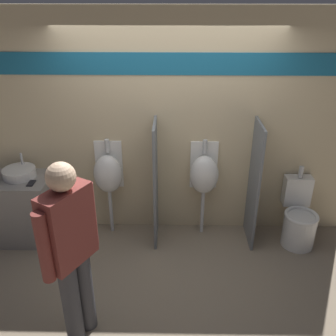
% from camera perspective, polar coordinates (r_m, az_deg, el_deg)
% --- Properties ---
extents(ground_plane, '(16.00, 16.00, 0.00)m').
position_cam_1_polar(ground_plane, '(4.58, -0.04, -12.78)').
color(ground_plane, gray).
extents(display_wall, '(4.53, 0.07, 2.70)m').
position_cam_1_polar(display_wall, '(4.42, 0.10, 6.14)').
color(display_wall, beige).
rests_on(display_wall, ground_plane).
extents(sink_counter, '(0.81, 0.56, 0.83)m').
position_cam_1_polar(sink_counter, '(4.94, -21.57, -5.78)').
color(sink_counter, gray).
rests_on(sink_counter, ground_plane).
extents(sink_basin, '(0.38, 0.38, 0.24)m').
position_cam_1_polar(sink_basin, '(4.75, -21.71, -0.66)').
color(sink_basin, white).
rests_on(sink_basin, sink_counter).
extents(cell_phone, '(0.07, 0.14, 0.01)m').
position_cam_1_polar(cell_phone, '(4.56, -20.12, -2.18)').
color(cell_phone, black).
rests_on(cell_phone, sink_counter).
extents(divider_near_counter, '(0.03, 0.51, 1.53)m').
position_cam_1_polar(divider_near_counter, '(4.42, -1.91, -2.46)').
color(divider_near_counter, slate).
rests_on(divider_near_counter, ground_plane).
extents(divider_mid, '(0.03, 0.51, 1.53)m').
position_cam_1_polar(divider_mid, '(4.51, 12.95, -2.53)').
color(divider_mid, slate).
rests_on(divider_mid, ground_plane).
extents(urinal_near_counter, '(0.35, 0.25, 1.24)m').
position_cam_1_polar(urinal_near_counter, '(4.57, -9.10, -0.86)').
color(urinal_near_counter, silver).
rests_on(urinal_near_counter, ground_plane).
extents(urinal_far, '(0.35, 0.25, 1.24)m').
position_cam_1_polar(urinal_far, '(4.52, 5.51, -0.99)').
color(urinal_far, silver).
rests_on(urinal_far, ground_plane).
extents(toilet, '(0.40, 0.57, 0.94)m').
position_cam_1_polar(toilet, '(4.85, 19.28, -7.48)').
color(toilet, white).
rests_on(toilet, ground_plane).
extents(person_in_vest, '(0.39, 0.54, 1.74)m').
position_cam_1_polar(person_in_vest, '(3.22, -14.54, -11.81)').
color(person_in_vest, '#3D3D42').
rests_on(person_in_vest, ground_plane).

